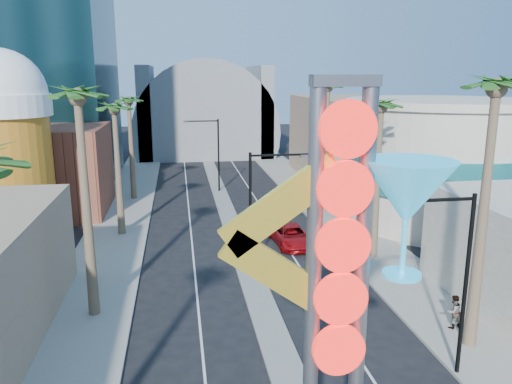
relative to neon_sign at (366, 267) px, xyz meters
name	(u,v)px	position (x,y,z in m)	size (l,w,h in m)	color
sidewalk_west	(122,217)	(-10.32, 32.04, -7.23)	(5.00, 100.00, 0.15)	gray
sidewalk_east	(326,209)	(8.68, 32.04, -7.23)	(5.00, 100.00, 0.15)	gray
median	(224,205)	(-0.82, 35.04, -7.23)	(1.60, 84.00, 0.15)	gray
brick_filler_west	(50,170)	(-16.82, 35.04, -3.31)	(10.00, 10.00, 8.00)	brown
filler_east	(348,139)	(15.18, 45.04, -2.31)	(10.00, 20.00, 10.00)	#9A7E63
beer_mug	(5,140)	(-17.82, 27.04, 0.54)	(7.00, 7.00, 14.50)	#B55918
turquoise_building	(440,162)	(17.18, 27.04, -2.06)	(16.60, 16.60, 10.60)	#B0AA95
canopy	(204,127)	(-0.82, 69.04, -3.00)	(22.00, 16.00, 22.00)	slate
neon_sign	(366,267)	(0.00, 0.00, 0.00)	(6.53, 2.60, 12.55)	gray
streetlight_0	(259,202)	(-0.27, 17.04, -2.43)	(3.79, 0.25, 8.00)	black
streetlight_1	(213,148)	(-1.36, 41.04, -2.43)	(3.79, 0.25, 8.00)	black
streetlight_2	(456,270)	(5.91, 5.04, -2.47)	(3.45, 0.25, 8.00)	black
palm_1	(79,111)	(-9.82, 13.04, 3.52)	(2.40, 2.40, 12.70)	brown
palm_2	(115,116)	(-9.82, 27.04, 2.17)	(2.40, 2.40, 11.20)	brown
palm_3	(129,107)	(-9.82, 39.04, 2.17)	(2.40, 2.40, 11.20)	brown
palm_5	(495,106)	(8.18, 7.04, 3.96)	(2.40, 2.40, 13.20)	brown
palm_6	(381,116)	(8.18, 19.04, 2.62)	(2.40, 2.40, 11.70)	brown
palm_7	(328,95)	(8.18, 31.04, 3.52)	(2.40, 2.40, 12.70)	brown
red_pickup	(291,236)	(3.08, 22.56, -6.56)	(2.46, 5.34, 1.48)	#A20C10
pedestrian_b	(454,312)	(8.24, 8.64, -6.29)	(0.84, 0.66, 1.73)	gray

